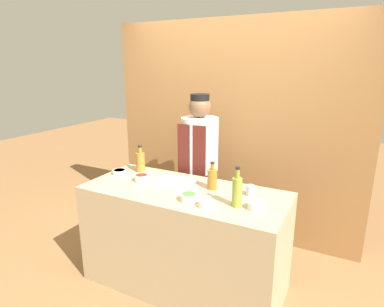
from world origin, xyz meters
name	(u,v)px	position (x,y,z in m)	size (l,w,h in m)	color
ground_plane	(185,283)	(0.00, 0.00, 0.00)	(14.00, 14.00, 0.00)	olive
cabinet_wall	(233,131)	(0.00, 1.16, 1.20)	(2.86, 0.18, 2.40)	olive
counter	(184,238)	(0.00, 0.00, 0.46)	(1.72, 0.75, 0.91)	tan
sauce_bowl_yellow	(256,205)	(0.64, -0.08, 0.94)	(0.13, 0.13, 0.05)	white
sauce_bowl_red	(142,178)	(-0.44, 0.01, 0.94)	(0.13, 0.13, 0.06)	white
sauce_bowl_brown	(206,203)	(0.30, -0.22, 0.94)	(0.11, 0.11, 0.05)	white
sauce_bowl_purple	(119,172)	(-0.74, 0.07, 0.94)	(0.13, 0.13, 0.04)	white
sauce_bowl_green	(189,197)	(0.14, -0.18, 0.94)	(0.13, 0.13, 0.06)	white
cutting_board	(175,182)	(-0.14, 0.10, 0.92)	(0.34, 0.26, 0.02)	white
bottle_amber	(212,178)	(0.20, 0.13, 1.00)	(0.08, 0.08, 0.24)	#9E661E
bottle_oil	(237,191)	(0.50, -0.10, 1.03)	(0.07, 0.07, 0.31)	olive
bottle_vinegar	(140,161)	(-0.61, 0.23, 1.01)	(0.09, 0.09, 0.26)	olive
cup_steel	(250,190)	(0.53, 0.14, 0.95)	(0.07, 0.07, 0.09)	#B7B7BC
chef_center	(199,168)	(-0.17, 0.63, 0.89)	(0.38, 0.38, 1.65)	#28282D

